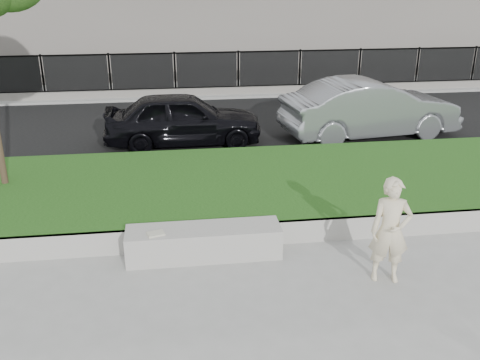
{
  "coord_description": "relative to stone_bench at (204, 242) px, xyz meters",
  "views": [
    {
      "loc": [
        -0.86,
        -6.61,
        4.2
      ],
      "look_at": [
        0.2,
        1.2,
        1.1
      ],
      "focal_mm": 40.0,
      "sensor_mm": 36.0,
      "label": 1
    }
  ],
  "objects": [
    {
      "name": "ground",
      "position": [
        0.43,
        -0.8,
        -0.25
      ],
      "size": [
        90.0,
        90.0,
        0.0
      ],
      "primitive_type": "plane",
      "color": "gray",
      "rests_on": "ground"
    },
    {
      "name": "grass_bank",
      "position": [
        0.43,
        2.2,
        -0.05
      ],
      "size": [
        34.0,
        4.0,
        0.4
      ],
      "primitive_type": "cube",
      "color": "#0F360D",
      "rests_on": "ground"
    },
    {
      "name": "grass_kerb",
      "position": [
        0.43,
        0.24,
        -0.05
      ],
      "size": [
        34.0,
        0.08,
        0.4
      ],
      "primitive_type": "cube",
      "color": "#99968F",
      "rests_on": "ground"
    },
    {
      "name": "street",
      "position": [
        0.43,
        7.7,
        -0.23
      ],
      "size": [
        34.0,
        7.0,
        0.04
      ],
      "primitive_type": "cube",
      "color": "black",
      "rests_on": "ground"
    },
    {
      "name": "far_pavement",
      "position": [
        0.43,
        12.2,
        -0.19
      ],
      "size": [
        34.0,
        3.0,
        0.12
      ],
      "primitive_type": "cube",
      "color": "gray",
      "rests_on": "ground"
    },
    {
      "name": "iron_fence",
      "position": [
        0.43,
        11.2,
        0.3
      ],
      "size": [
        32.0,
        0.3,
        1.5
      ],
      "color": "slate",
      "rests_on": "far_pavement"
    },
    {
      "name": "stone_bench",
      "position": [
        0.0,
        0.0,
        0.0
      ],
      "size": [
        2.4,
        0.6,
        0.49
      ],
      "primitive_type": "cube",
      "color": "#99968F",
      "rests_on": "ground"
    },
    {
      "name": "man",
      "position": [
        2.57,
        -1.02,
        0.54
      ],
      "size": [
        0.64,
        0.5,
        1.57
      ],
      "primitive_type": "imported",
      "rotation": [
        0.0,
        0.0,
        -0.23
      ],
      "color": "beige",
      "rests_on": "ground"
    },
    {
      "name": "book",
      "position": [
        -0.73,
        -0.12,
        0.26
      ],
      "size": [
        0.29,
        0.24,
        0.03
      ],
      "primitive_type": "cube",
      "rotation": [
        0.0,
        0.0,
        0.27
      ],
      "color": "beige",
      "rests_on": "stone_bench"
    },
    {
      "name": "car_dark",
      "position": [
        -0.1,
        5.77,
        0.47
      ],
      "size": [
        3.95,
        1.62,
        1.34
      ],
      "primitive_type": "imported",
      "rotation": [
        0.0,
        0.0,
        1.58
      ],
      "color": "black",
      "rests_on": "street"
    },
    {
      "name": "car_silver",
      "position": [
        4.81,
        5.77,
        0.56
      ],
      "size": [
        4.83,
        2.27,
        1.53
      ],
      "primitive_type": "imported",
      "rotation": [
        0.0,
        0.0,
        1.71
      ],
      "color": "gray",
      "rests_on": "street"
    }
  ]
}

